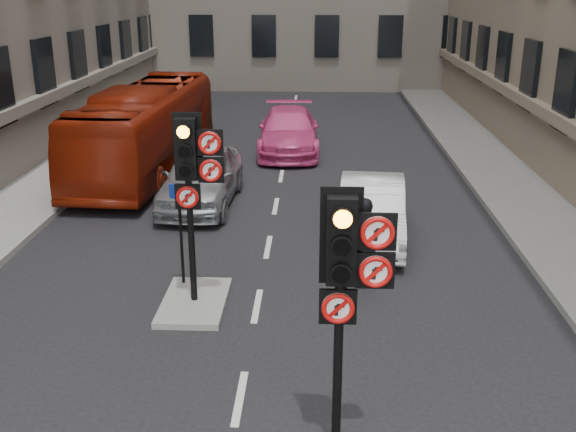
# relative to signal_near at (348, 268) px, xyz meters

# --- Properties ---
(pavement_left) EXTENTS (3.00, 50.00, 0.16)m
(pavement_left) POSITION_rel_signal_near_xyz_m (-8.69, 11.01, -2.50)
(pavement_left) COLOR gray
(pavement_left) RESTS_ON ground
(pavement_right) EXTENTS (3.00, 50.00, 0.16)m
(pavement_right) POSITION_rel_signal_near_xyz_m (5.71, 11.01, -2.50)
(pavement_right) COLOR gray
(pavement_right) RESTS_ON ground
(centre_island) EXTENTS (1.20, 2.00, 0.12)m
(centre_island) POSITION_rel_signal_near_xyz_m (-2.69, 4.01, -2.52)
(centre_island) COLOR gray
(centre_island) RESTS_ON ground
(signal_near) EXTENTS (0.91, 0.40, 3.58)m
(signal_near) POSITION_rel_signal_near_xyz_m (0.00, 0.00, 0.00)
(signal_near) COLOR black
(signal_near) RESTS_ON ground
(signal_far) EXTENTS (0.91, 0.40, 3.58)m
(signal_far) POSITION_rel_signal_near_xyz_m (-2.60, 4.00, 0.12)
(signal_far) COLOR black
(signal_far) RESTS_ON centre_island
(car_silver) EXTENTS (2.03, 4.71, 1.58)m
(car_silver) POSITION_rel_signal_near_xyz_m (-3.53, 10.14, -1.79)
(car_silver) COLOR #A1A4A8
(car_silver) RESTS_ON ground
(car_white) EXTENTS (1.85, 4.43, 1.43)m
(car_white) POSITION_rel_signal_near_xyz_m (0.94, 7.69, -1.87)
(car_white) COLOR silver
(car_white) RESTS_ON ground
(car_pink) EXTENTS (2.27, 5.25, 1.50)m
(car_pink) POSITION_rel_signal_near_xyz_m (-1.39, 16.27, -1.83)
(car_pink) COLOR #DD4186
(car_pink) RESTS_ON ground
(bus_red) EXTENTS (2.78, 9.90, 2.73)m
(bus_red) POSITION_rel_signal_near_xyz_m (-5.86, 13.62, -1.22)
(bus_red) COLOR maroon
(bus_red) RESTS_ON ground
(motorcycle) EXTENTS (0.42, 1.49, 0.89)m
(motorcycle) POSITION_rel_signal_near_xyz_m (0.22, 5.01, -2.14)
(motorcycle) COLOR black
(motorcycle) RESTS_ON ground
(motorcyclist) EXTENTS (0.74, 0.53, 1.89)m
(motorcyclist) POSITION_rel_signal_near_xyz_m (0.54, 5.01, -1.64)
(motorcyclist) COLOR black
(motorcyclist) RESTS_ON ground
(info_sign) EXTENTS (0.35, 0.15, 2.07)m
(info_sign) POSITION_rel_signal_near_xyz_m (-3.04, 4.74, -1.12)
(info_sign) COLOR black
(info_sign) RESTS_ON centre_island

